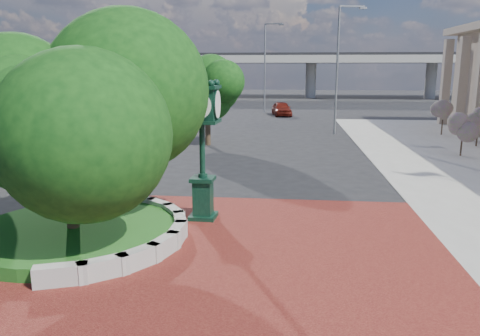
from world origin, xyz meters
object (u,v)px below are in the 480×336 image
parked_car (282,109)px  street_lamp_near (340,60)px  street_lamp_far (267,61)px  post_clock (202,136)px

parked_car → street_lamp_near: 15.61m
parked_car → street_lamp_far: (-1.83, 3.58, 5.10)m
parked_car → street_lamp_far: bearing=107.4°
post_clock → street_lamp_far: 39.72m
post_clock → parked_car: bearing=86.8°
post_clock → street_lamp_near: (6.67, 21.96, 2.77)m
parked_car → street_lamp_far: size_ratio=0.45×
street_lamp_near → street_lamp_far: street_lamp_far is taller
post_clock → street_lamp_far: street_lamp_far is taller
parked_car → street_lamp_far: street_lamp_far is taller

